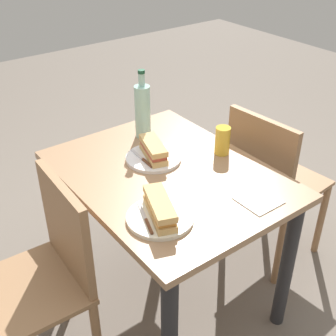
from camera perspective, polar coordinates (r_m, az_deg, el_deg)
The scene contains 13 objects.
ground_plane at distance 2.30m, azimuth -0.00°, elevation -15.90°, with size 8.00×8.00×0.00m, color #6B6056.
dining_table at distance 1.90m, azimuth -0.00°, elevation -3.79°, with size 0.98×0.75×0.72m.
chair_far at distance 1.76m, azimuth -15.34°, elevation -12.90°, with size 0.42×0.42×0.86m.
chair_near at distance 2.25m, azimuth 12.85°, elevation -1.51°, with size 0.43×0.43×0.86m.
plate_near at distance 1.91m, azimuth -1.86°, elevation 1.30°, with size 0.24×0.24×0.01m, color white.
baguette_sandwich_near at distance 1.89m, azimuth -1.88°, elevation 2.38°, with size 0.20×0.12×0.07m.
knife_near at distance 1.88m, azimuth -3.25°, elevation 1.14°, with size 0.18×0.02×0.01m.
plate_far at distance 1.57m, azimuth -1.02°, elevation -6.36°, with size 0.24×0.24×0.01m, color silver.
baguette_sandwich_far at distance 1.54m, azimuth -1.04°, elevation -5.16°, with size 0.22×0.14×0.07m.
knife_far at distance 1.55m, azimuth -2.85°, elevation -6.64°, with size 0.17×0.07×0.01m.
water_bottle at distance 2.05m, azimuth -3.28°, elevation 7.41°, with size 0.07×0.07×0.32m.
beer_glass at distance 1.94m, azimuth 7.01°, elevation 3.51°, with size 0.07×0.07×0.13m, color gold.
paper_napkin at distance 1.69m, azimuth 11.55°, elevation -4.09°, with size 0.14×0.14×0.00m, color white.
Camera 1 is at (-1.23, 0.92, 1.70)m, focal length 47.52 mm.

